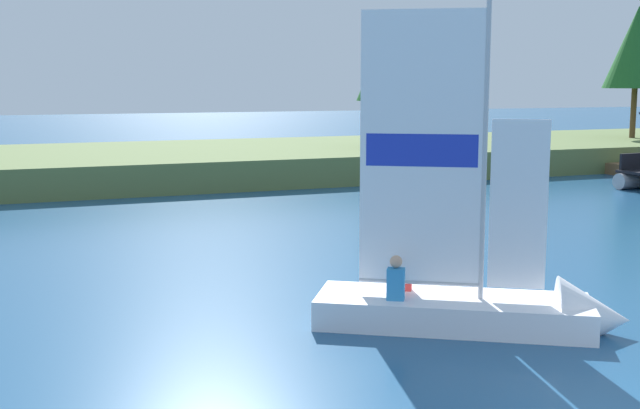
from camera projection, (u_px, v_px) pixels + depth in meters
shore_bank at (171, 164)px, 34.02m from camera, size 80.00×11.53×1.13m
shoreline_tree_left at (393, 56)px, 34.97m from camera, size 3.12×3.12×5.83m
shoreline_tree_midleft at (637, 48)px, 40.86m from camera, size 3.24×3.24×6.60m
sailboat at (499, 303)px, 13.02m from camera, size 4.92×3.79×5.83m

